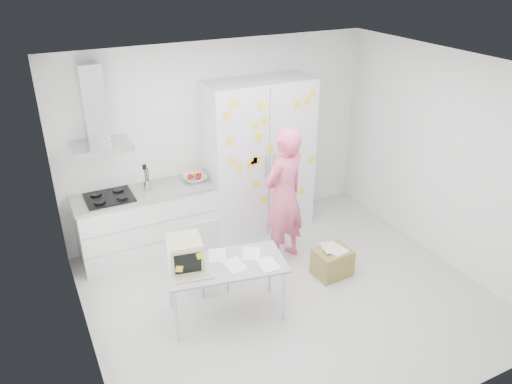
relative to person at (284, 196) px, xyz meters
name	(u,v)px	position (x,y,z in m)	size (l,w,h in m)	color
floor	(288,296)	(-0.34, -0.75, -0.93)	(4.50, 4.00, 0.02)	silver
walls	(261,171)	(-0.34, -0.03, 0.43)	(4.52, 4.01, 2.70)	white
ceiling	(296,70)	(-0.34, -0.75, 1.78)	(4.50, 4.00, 0.02)	white
counter_run	(148,221)	(-1.54, 0.95, -0.45)	(1.84, 0.63, 1.28)	white
range_hood	(96,116)	(-1.99, 1.09, 1.04)	(0.70, 0.48, 1.01)	silver
tall_cabinet	(258,157)	(0.11, 0.92, 0.18)	(1.50, 0.68, 2.20)	silver
person	(284,196)	(0.00, 0.00, 0.00)	(0.67, 0.44, 1.84)	#E2587F
desk	(200,259)	(-1.39, -0.65, -0.14)	(1.39, 0.88, 1.03)	#A6A9B1
chair	(208,252)	(-1.10, -0.12, -0.45)	(0.39, 0.39, 0.84)	#BABAB8
cardboard_box	(332,262)	(0.38, -0.62, -0.74)	(0.47, 0.38, 0.39)	olive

